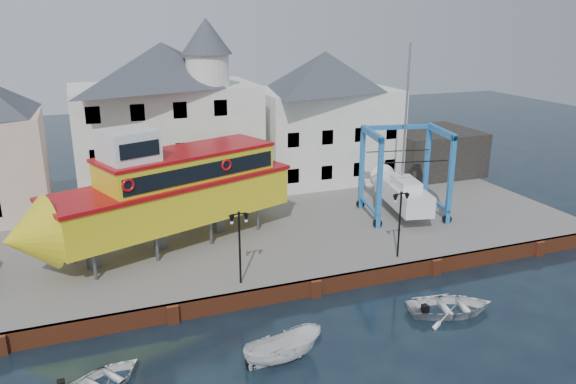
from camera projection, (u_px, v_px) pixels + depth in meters
name	position (u px, v px, depth m)	size (l,w,h in m)	color
ground	(315.00, 296.00, 31.66)	(140.00, 140.00, 0.00)	black
hardstanding	(256.00, 223.00, 41.32)	(44.00, 22.00, 1.00)	slate
quay_wall	(315.00, 287.00, 31.60)	(44.00, 0.47, 1.00)	brown
building_white_main	(167.00, 119.00, 44.20)	(14.00, 8.30, 14.00)	silver
building_white_right	(325.00, 116.00, 49.65)	(12.00, 8.00, 11.20)	silver
shed_dark	(430.00, 151.00, 52.33)	(8.00, 7.00, 4.00)	black
lamp_post_left	(239.00, 229.00, 30.12)	(1.12, 0.32, 4.20)	black
lamp_post_right	(400.00, 208.00, 33.50)	(1.12, 0.32, 4.20)	black
tour_boat	(158.00, 193.00, 34.57)	(18.40, 10.38, 7.86)	#59595E
travel_lift	(400.00, 186.00, 41.61)	(6.55, 8.44, 12.38)	#1F52A9
motorboat_a	(283.00, 361.00, 25.75)	(1.47, 3.91, 1.51)	white
motorboat_b	(450.00, 312.00, 29.95)	(3.29, 4.61, 0.96)	white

